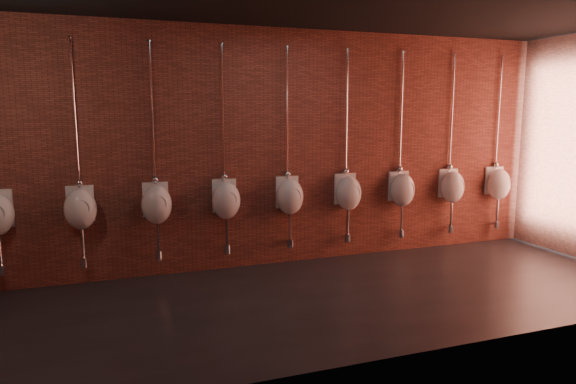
# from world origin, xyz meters

# --- Properties ---
(ground) EXTENTS (8.50, 8.50, 0.00)m
(ground) POSITION_xyz_m (0.00, 0.00, 0.00)
(ground) COLOR black
(ground) RESTS_ON ground
(room_shell) EXTENTS (8.54, 3.04, 3.22)m
(room_shell) POSITION_xyz_m (0.00, 0.00, 2.01)
(room_shell) COLOR black
(room_shell) RESTS_ON ground
(urinal_1) EXTENTS (0.39, 0.35, 2.72)m
(urinal_1) POSITION_xyz_m (-2.45, 1.37, 0.97)
(urinal_1) COLOR white
(urinal_1) RESTS_ON ground
(urinal_2) EXTENTS (0.39, 0.35, 2.72)m
(urinal_2) POSITION_xyz_m (-1.57, 1.37, 0.97)
(urinal_2) COLOR white
(urinal_2) RESTS_ON ground
(urinal_3) EXTENTS (0.39, 0.35, 2.72)m
(urinal_3) POSITION_xyz_m (-0.68, 1.37, 0.97)
(urinal_3) COLOR white
(urinal_3) RESTS_ON ground
(urinal_4) EXTENTS (0.39, 0.35, 2.72)m
(urinal_4) POSITION_xyz_m (0.20, 1.37, 0.97)
(urinal_4) COLOR white
(urinal_4) RESTS_ON ground
(urinal_5) EXTENTS (0.39, 0.35, 2.72)m
(urinal_5) POSITION_xyz_m (1.09, 1.37, 0.97)
(urinal_5) COLOR white
(urinal_5) RESTS_ON ground
(urinal_6) EXTENTS (0.39, 0.35, 2.72)m
(urinal_6) POSITION_xyz_m (1.97, 1.37, 0.97)
(urinal_6) COLOR white
(urinal_6) RESTS_ON ground
(urinal_7) EXTENTS (0.39, 0.35, 2.72)m
(urinal_7) POSITION_xyz_m (2.86, 1.37, 0.97)
(urinal_7) COLOR white
(urinal_7) RESTS_ON ground
(urinal_8) EXTENTS (0.39, 0.35, 2.72)m
(urinal_8) POSITION_xyz_m (3.74, 1.37, 0.97)
(urinal_8) COLOR white
(urinal_8) RESTS_ON ground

